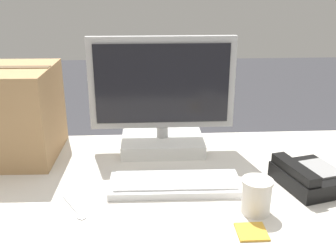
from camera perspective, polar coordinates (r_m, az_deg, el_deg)
The scene contains 7 objects.
monitor at distance 1.47m, azimuth -0.85°, elevation 2.87°, with size 0.54×0.23×0.43m.
keyboard at distance 1.25m, azimuth 1.02°, elevation -8.33°, with size 0.41×0.17×0.03m.
desk_phone at distance 1.33m, azimuth 19.72°, elevation -6.95°, with size 0.22×0.24×0.08m.
paper_cup_left at distance 1.14m, azimuth 12.70°, elevation -9.88°, with size 0.09×0.09×0.10m.
spoon at distance 1.16m, azimuth -13.10°, elevation -11.97°, with size 0.09×0.13×0.00m.
cardboard_box at distance 1.53m, azimuth -21.62°, elevation 1.79°, with size 0.31×0.34×0.33m.
sticky_note_pad at distance 1.07m, azimuth 12.03°, elevation -14.78°, with size 0.08×0.08×0.01m.
Camera 1 is at (0.02, -1.11, 1.34)m, focal length 42.00 mm.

